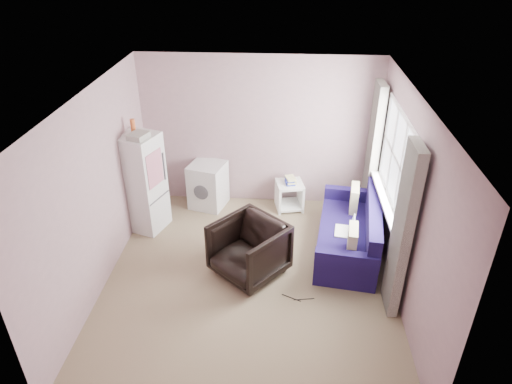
# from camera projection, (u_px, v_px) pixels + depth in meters

# --- Properties ---
(room) EXTENTS (3.84, 4.24, 2.54)m
(room) POSITION_uv_depth(u_px,v_px,m) (250.00, 198.00, 5.54)
(room) COLOR #8C795B
(room) RESTS_ON ground
(armchair) EXTENTS (1.14, 1.14, 0.86)m
(armchair) POSITION_uv_depth(u_px,v_px,m) (249.00, 247.00, 6.05)
(armchair) COLOR black
(armchair) RESTS_ON ground
(fridge) EXTENTS (0.68, 0.68, 1.76)m
(fridge) POSITION_uv_depth(u_px,v_px,m) (143.00, 182.00, 6.86)
(fridge) COLOR silver
(fridge) RESTS_ON ground
(washing_machine) EXTENTS (0.67, 0.67, 0.77)m
(washing_machine) POSITION_uv_depth(u_px,v_px,m) (208.00, 184.00, 7.61)
(washing_machine) COLOR silver
(washing_machine) RESTS_ON ground
(side_table) EXTENTS (0.50, 0.50, 0.58)m
(side_table) POSITION_uv_depth(u_px,v_px,m) (289.00, 194.00, 7.58)
(side_table) COLOR white
(side_table) RESTS_ON ground
(sofa) EXTENTS (1.06, 1.90, 0.81)m
(sofa) POSITION_uv_depth(u_px,v_px,m) (352.00, 234.00, 6.53)
(sofa) COLOR #1B114F
(sofa) RESTS_ON ground
(window_dressing) EXTENTS (0.17, 2.62, 2.18)m
(window_dressing) POSITION_uv_depth(u_px,v_px,m) (386.00, 186.00, 6.11)
(window_dressing) COLOR white
(window_dressing) RESTS_ON ground
(floor_cables) EXTENTS (0.42, 0.13, 0.01)m
(floor_cables) POSITION_uv_depth(u_px,v_px,m) (298.00, 298.00, 5.81)
(floor_cables) COLOR black
(floor_cables) RESTS_ON ground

